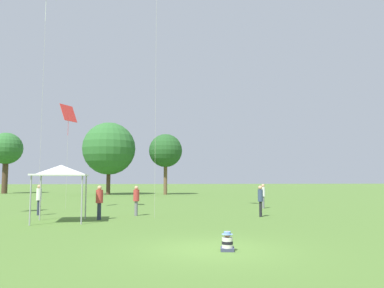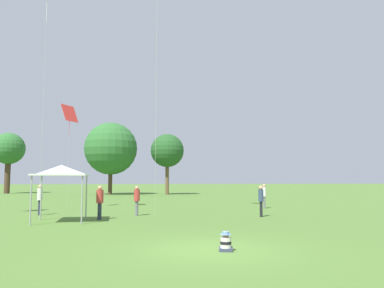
# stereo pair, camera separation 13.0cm
# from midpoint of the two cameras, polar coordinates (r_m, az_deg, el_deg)

# --- Properties ---
(ground_plane) EXTENTS (300.00, 300.00, 0.00)m
(ground_plane) POSITION_cam_midpoint_polar(r_m,az_deg,el_deg) (12.13, 3.13, -15.77)
(ground_plane) COLOR #4C702D
(seated_toddler) EXTENTS (0.50, 0.58, 0.60)m
(seated_toddler) POSITION_cam_midpoint_polar(r_m,az_deg,el_deg) (11.88, 5.49, -14.77)
(seated_toddler) COLOR #383D56
(seated_toddler) RESTS_ON ground
(person_standing_0) EXTENTS (0.41, 0.41, 1.81)m
(person_standing_0) POSITION_cam_midpoint_polar(r_m,az_deg,el_deg) (22.37, 10.62, -8.03)
(person_standing_0) COLOR black
(person_standing_0) RESTS_ON ground
(person_standing_1) EXTENTS (0.48, 0.48, 1.78)m
(person_standing_1) POSITION_cam_midpoint_polar(r_m,az_deg,el_deg) (22.92, -8.25, -8.11)
(person_standing_1) COLOR slate
(person_standing_1) RESTS_ON ground
(person_standing_2) EXTENTS (0.37, 0.37, 1.81)m
(person_standing_2) POSITION_cam_midpoint_polar(r_m,az_deg,el_deg) (28.77, 11.06, -7.40)
(person_standing_2) COLOR slate
(person_standing_2) RESTS_ON ground
(person_standing_3) EXTENTS (0.40, 0.40, 1.85)m
(person_standing_3) POSITION_cam_midpoint_polar(r_m,az_deg,el_deg) (24.80, -22.03, -7.42)
(person_standing_3) COLOR #282D42
(person_standing_3) RESTS_ON ground
(person_standing_5) EXTENTS (0.41, 0.41, 1.83)m
(person_standing_5) POSITION_cam_midpoint_polar(r_m,az_deg,el_deg) (21.10, -13.70, -8.19)
(person_standing_5) COLOR #282D42
(person_standing_5) RESTS_ON ground
(canopy_tent) EXTENTS (2.83, 2.83, 2.91)m
(canopy_tent) POSITION_cam_midpoint_polar(r_m,az_deg,el_deg) (20.50, -19.10, -3.88)
(canopy_tent) COLOR white
(canopy_tent) RESTS_ON ground
(kite_3) EXTENTS (1.15, 1.47, 7.77)m
(kite_3) POSITION_cam_midpoint_polar(r_m,az_deg,el_deg) (29.75, -18.03, 4.29)
(kite_3) COLOR red
(kite_3) RESTS_ON ground
(distant_tree_0) EXTENTS (7.39, 7.39, 10.16)m
(distant_tree_0) POSITION_cam_midpoint_polar(r_m,az_deg,el_deg) (54.11, -12.19, -0.70)
(distant_tree_0) COLOR #473323
(distant_tree_0) RESTS_ON ground
(distant_tree_1) EXTENTS (4.70, 4.70, 8.55)m
(distant_tree_1) POSITION_cam_midpoint_polar(r_m,az_deg,el_deg) (53.16, -3.71, -1.05)
(distant_tree_1) COLOR brown
(distant_tree_1) RESTS_ON ground
(distant_tree_2) EXTENTS (4.80, 4.80, 9.22)m
(distant_tree_2) POSITION_cam_midpoint_polar(r_m,az_deg,el_deg) (63.44, -26.11, -0.73)
(distant_tree_2) COLOR #473323
(distant_tree_2) RESTS_ON ground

